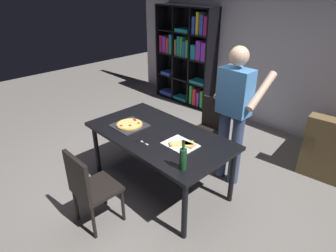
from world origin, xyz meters
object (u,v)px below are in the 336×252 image
object	(u,v)px
kitchen_scissors	(140,141)
chair_near_camera	(89,186)
person_serving_pizza	(234,109)
bookshelf	(187,57)
wine_bottle	(183,158)
dining_table	(159,139)
chair_far_side	(209,126)
pepperoni_pizza_on_tray	(130,125)

from	to	relation	value
kitchen_scissors	chair_near_camera	bearing A→B (deg)	-88.88
chair_near_camera	person_serving_pizza	distance (m)	1.86
bookshelf	chair_near_camera	bearing A→B (deg)	-62.64
wine_bottle	dining_table	bearing A→B (deg)	155.34
dining_table	wine_bottle	size ratio (longest dim) A/B	5.61
person_serving_pizza	wine_bottle	bearing A→B (deg)	-80.88
dining_table	kitchen_scissors	bearing A→B (deg)	-92.88
person_serving_pizza	wine_bottle	world-z (taller)	person_serving_pizza
bookshelf	kitchen_scissors	world-z (taller)	bookshelf
chair_near_camera	bookshelf	xyz separation A→B (m)	(-1.73, 3.35, 0.46)
chair_far_side	person_serving_pizza	bearing A→B (deg)	-23.11
bookshelf	wine_bottle	xyz separation A→B (m)	(2.42, -2.69, -0.10)
wine_bottle	pepperoni_pizza_on_tray	bearing A→B (deg)	170.06
chair_near_camera	person_serving_pizza	world-z (taller)	person_serving_pizza
chair_far_side	person_serving_pizza	world-z (taller)	person_serving_pizza
bookshelf	pepperoni_pizza_on_tray	xyz separation A→B (m)	(1.32, -2.50, -0.21)
chair_far_side	wine_bottle	bearing A→B (deg)	-61.86
chair_near_camera	kitchen_scissors	size ratio (longest dim) A/B	4.68
chair_far_side	chair_near_camera	bearing A→B (deg)	-90.00
chair_far_side	kitchen_scissors	xyz separation A→B (m)	(-0.01, -1.24, 0.24)
dining_table	kitchen_scissors	size ratio (longest dim) A/B	9.21
dining_table	kitchen_scissors	distance (m)	0.28
chair_near_camera	chair_far_side	size ratio (longest dim) A/B	1.00
dining_table	person_serving_pizza	world-z (taller)	person_serving_pizza
person_serving_pizza	kitchen_scissors	world-z (taller)	person_serving_pizza
kitchen_scissors	chair_far_side	bearing A→B (deg)	89.37
wine_bottle	kitchen_scissors	size ratio (longest dim) A/B	1.64
pepperoni_pizza_on_tray	kitchen_scissors	size ratio (longest dim) A/B	1.99
kitchen_scissors	dining_table	bearing A→B (deg)	87.12
chair_far_side	kitchen_scissors	bearing A→B (deg)	-90.63
bookshelf	dining_table	bearing A→B (deg)	-53.93
chair_near_camera	person_serving_pizza	bearing A→B (deg)	73.28
chair_near_camera	bookshelf	distance (m)	3.80
bookshelf	person_serving_pizza	size ratio (longest dim) A/B	1.11
kitchen_scissors	bookshelf	bearing A→B (deg)	122.97
pepperoni_pizza_on_tray	wine_bottle	xyz separation A→B (m)	(1.09, -0.19, 0.10)
kitchen_scissors	person_serving_pizza	bearing A→B (deg)	62.54
bookshelf	kitchen_scissors	bearing A→B (deg)	-57.03
chair_near_camera	chair_far_side	xyz separation A→B (m)	(0.00, 1.94, 0.00)
pepperoni_pizza_on_tray	chair_far_side	bearing A→B (deg)	69.53
bookshelf	person_serving_pizza	xyz separation A→B (m)	(2.25, -1.63, 0.02)
chair_near_camera	bookshelf	bearing A→B (deg)	117.36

